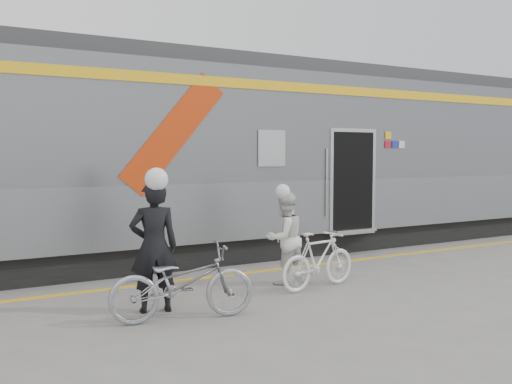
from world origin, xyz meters
TOP-DOWN VIEW (x-y plane):
  - ground at (0.00, 0.00)m, footprint 90.00×90.00m
  - train at (1.03, 4.19)m, footprint 24.00×3.17m
  - safety_strip at (0.00, 2.15)m, footprint 24.00×0.12m
  - man at (-1.81, 0.64)m, footprint 0.72×0.54m
  - bicycle_left at (-1.61, 0.09)m, footprint 1.96×0.98m
  - woman at (0.58, 1.16)m, footprint 0.82×0.68m
  - bicycle_right at (0.88, 0.61)m, footprint 1.57×0.67m
  - helmet_man at (-1.81, 0.64)m, footprint 0.31×0.31m
  - helmet_woman at (0.58, 1.16)m, footprint 0.24×0.24m

SIDE VIEW (x-z plane):
  - ground at x=0.00m, z-range 0.00..0.00m
  - safety_strip at x=0.00m, z-range 0.00..0.01m
  - bicycle_right at x=0.88m, z-range 0.00..0.92m
  - bicycle_left at x=-1.61m, z-range 0.00..0.98m
  - woman at x=0.58m, z-range 0.00..1.51m
  - man at x=-1.81m, z-range 0.00..1.78m
  - helmet_woman at x=0.58m, z-range 1.51..1.75m
  - helmet_man at x=-1.81m, z-range 1.78..2.09m
  - train at x=1.03m, z-range 0.00..4.10m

